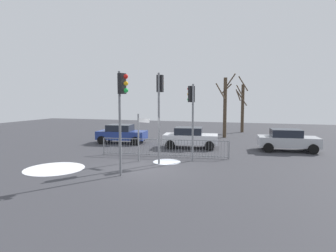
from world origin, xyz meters
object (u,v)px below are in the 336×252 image
(traffic_light_mid_left, at_px, (191,105))
(bare_tree_centre, at_px, (242,106))
(traffic_light_foreground_left, at_px, (122,100))
(car_blue_mid, at_px, (122,133))
(direction_sign_post, at_px, (139,135))
(traffic_light_rear_left, at_px, (160,98))
(car_silver_far, at_px, (287,140))
(car_white_near, at_px, (190,137))
(bare_tree_left, at_px, (225,106))

(traffic_light_mid_left, xyz_separation_m, bare_tree_centre, (2.12, 15.02, -0.42))
(traffic_light_mid_left, xyz_separation_m, traffic_light_foreground_left, (-2.24, -4.13, 0.29))
(car_blue_mid, bearing_deg, direction_sign_post, -61.69)
(traffic_light_rear_left, bearing_deg, bare_tree_centre, 83.12)
(car_blue_mid, bearing_deg, traffic_light_mid_left, -41.17)
(traffic_light_mid_left, height_order, car_silver_far, traffic_light_mid_left)
(car_silver_far, height_order, car_white_near, same)
(car_blue_mid, relative_size, bare_tree_centre, 0.68)
(car_white_near, height_order, bare_tree_centre, bare_tree_centre)
(traffic_light_mid_left, xyz_separation_m, car_silver_far, (5.53, 4.76, -2.39))
(traffic_light_foreground_left, xyz_separation_m, car_silver_far, (7.77, 8.89, -2.67))
(car_white_near, height_order, car_blue_mid, same)
(traffic_light_foreground_left, height_order, direction_sign_post, traffic_light_foreground_left)
(car_silver_far, relative_size, car_blue_mid, 0.99)
(traffic_light_mid_left, height_order, traffic_light_foreground_left, traffic_light_foreground_left)
(direction_sign_post, height_order, bare_tree_centre, bare_tree_centre)
(car_silver_far, relative_size, car_white_near, 0.99)
(traffic_light_foreground_left, distance_m, car_silver_far, 12.11)
(traffic_light_foreground_left, height_order, car_blue_mid, traffic_light_foreground_left)
(direction_sign_post, relative_size, car_silver_far, 0.68)
(traffic_light_foreground_left, relative_size, bare_tree_centre, 0.81)
(bare_tree_centre, bearing_deg, car_white_near, -105.80)
(traffic_light_rear_left, xyz_separation_m, car_blue_mid, (-5.22, 5.90, -2.77))
(bare_tree_centre, bearing_deg, traffic_light_rear_left, -102.29)
(direction_sign_post, xyz_separation_m, bare_tree_left, (3.51, 11.43, 1.37))
(traffic_light_foreground_left, distance_m, bare_tree_centre, 19.66)
(traffic_light_rear_left, relative_size, direction_sign_post, 1.82)
(traffic_light_mid_left, height_order, bare_tree_left, bare_tree_left)
(bare_tree_centre, bearing_deg, car_silver_far, -71.61)
(traffic_light_rear_left, xyz_separation_m, bare_tree_centre, (3.55, 16.29, -0.81))
(bare_tree_left, height_order, bare_tree_centre, bare_tree_centre)
(car_blue_mid, distance_m, bare_tree_centre, 13.73)
(car_white_near, bearing_deg, traffic_light_mid_left, -84.02)
(traffic_light_rear_left, distance_m, bare_tree_centre, 16.69)
(car_silver_far, bearing_deg, car_white_near, -179.22)
(car_silver_far, bearing_deg, traffic_light_foreground_left, -136.23)
(traffic_light_mid_left, bearing_deg, bare_tree_left, 40.63)
(direction_sign_post, bearing_deg, traffic_light_rear_left, 6.62)
(traffic_light_rear_left, distance_m, car_white_near, 6.05)
(direction_sign_post, xyz_separation_m, car_silver_far, (8.23, 5.85, -0.74))
(bare_tree_left, bearing_deg, traffic_light_rear_left, -100.93)
(traffic_light_mid_left, relative_size, direction_sign_post, 1.62)
(traffic_light_mid_left, distance_m, direction_sign_post, 3.35)
(car_white_near, relative_size, bare_tree_centre, 0.68)
(car_silver_far, xyz_separation_m, bare_tree_left, (-4.72, 5.58, 2.11))
(traffic_light_foreground_left, bearing_deg, direction_sign_post, -151.71)
(traffic_light_rear_left, bearing_deg, bare_tree_left, 84.48)
(traffic_light_rear_left, height_order, direction_sign_post, traffic_light_rear_left)
(car_silver_far, distance_m, bare_tree_left, 7.60)
(traffic_light_mid_left, height_order, car_white_near, traffic_light_mid_left)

